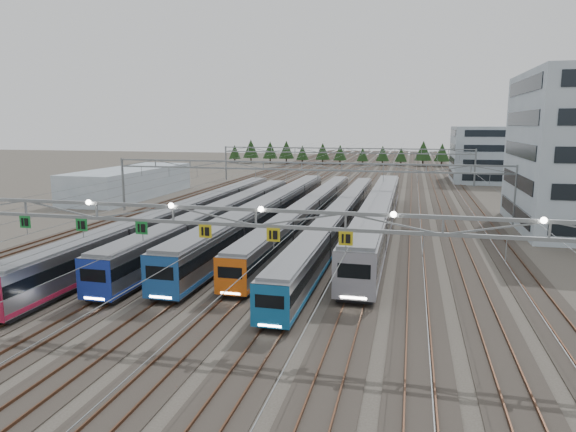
% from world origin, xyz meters
% --- Properties ---
extents(ground, '(400.00, 400.00, 0.00)m').
position_xyz_m(ground, '(0.00, 0.00, 0.00)').
color(ground, '#47423A').
rests_on(ground, ground).
extents(track_bed, '(54.00, 260.00, 5.42)m').
position_xyz_m(track_bed, '(0.00, 100.00, 1.49)').
color(track_bed, '#2D2823').
rests_on(track_bed, ground).
extents(train_a, '(2.74, 61.37, 3.56)m').
position_xyz_m(train_a, '(-11.25, 26.34, 2.03)').
color(train_a, black).
rests_on(train_a, ground).
extents(train_b, '(2.78, 52.02, 3.62)m').
position_xyz_m(train_b, '(-6.75, 26.67, 2.06)').
color(train_b, black).
rests_on(train_b, ground).
extents(train_c, '(2.93, 58.59, 3.82)m').
position_xyz_m(train_c, '(-2.25, 31.27, 2.16)').
color(train_c, black).
rests_on(train_c, ground).
extents(train_d, '(2.57, 60.75, 3.34)m').
position_xyz_m(train_d, '(2.25, 34.54, 1.92)').
color(train_d, black).
rests_on(train_d, ground).
extents(train_e, '(2.55, 64.35, 3.31)m').
position_xyz_m(train_e, '(6.75, 31.04, 1.90)').
color(train_e, black).
rests_on(train_e, ground).
extents(train_f, '(3.19, 54.96, 4.17)m').
position_xyz_m(train_f, '(11.25, 32.42, 2.34)').
color(train_f, black).
rests_on(train_f, ground).
extents(gantry_near, '(56.36, 0.61, 8.08)m').
position_xyz_m(gantry_near, '(-0.05, -0.12, 7.09)').
color(gantry_near, gray).
rests_on(gantry_near, ground).
extents(gantry_mid, '(56.36, 0.36, 8.00)m').
position_xyz_m(gantry_mid, '(0.00, 40.00, 6.39)').
color(gantry_mid, gray).
rests_on(gantry_mid, ground).
extents(gantry_far, '(56.36, 0.36, 8.00)m').
position_xyz_m(gantry_far, '(0.00, 85.00, 6.39)').
color(gantry_far, gray).
rests_on(gantry_far, ground).
extents(depot_bldg_north, '(22.00, 18.00, 12.61)m').
position_xyz_m(depot_bldg_north, '(35.00, 95.90, 6.30)').
color(depot_bldg_north, '#99A9B6').
rests_on(depot_bldg_north, ground).
extents(west_shed, '(10.00, 30.00, 5.15)m').
position_xyz_m(west_shed, '(-35.06, 54.00, 2.58)').
color(west_shed, '#99A9B6').
rests_on(west_shed, ground).
extents(treeline, '(81.20, 5.60, 7.02)m').
position_xyz_m(treeline, '(-7.20, 138.51, 4.23)').
color(treeline, '#332114').
rests_on(treeline, ground).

